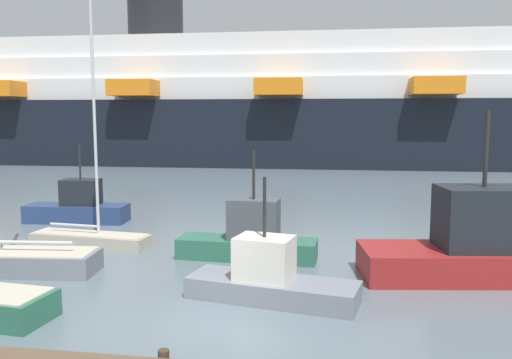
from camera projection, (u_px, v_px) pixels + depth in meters
The scene contains 8 objects.
ground_plane at pixel (202, 324), 14.13m from camera, with size 600.00×600.00×0.00m, color slate.
sailboat_1 at pixel (12, 257), 18.71m from camera, with size 6.15×2.27×12.15m.
sailboat_3 at pixel (90, 235), 22.54m from camera, with size 5.32×1.80×10.37m.
fishing_boat_0 at pixel (78, 207), 27.61m from camera, with size 5.36×2.08×4.10m.
fishing_boat_1 at pixel (249, 238), 20.49m from camera, with size 5.47×1.76×4.25m.
fishing_boat_2 at pixel (475, 246), 18.01m from camera, with size 7.65×3.64×5.73m.
fishing_boat_3 at pixel (270, 279), 15.91m from camera, with size 5.39×2.63×3.74m.
cruise_ship at pixel (350, 106), 62.12m from camera, with size 132.19×22.39×20.97m.
Camera 1 is at (3.51, -13.17, 5.55)m, focal length 37.00 mm.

